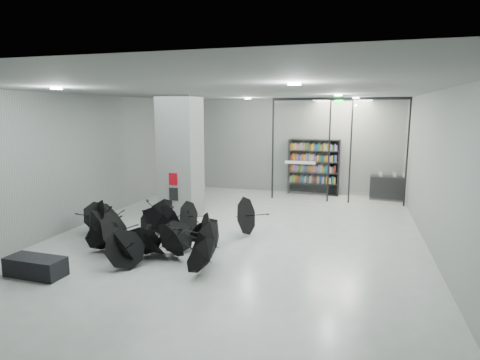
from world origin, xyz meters
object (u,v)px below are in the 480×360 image
(bookshelf, at_px, (314,167))
(umbrella_cluster, at_px, (155,235))
(shop_counter, at_px, (391,188))
(column, at_px, (181,157))
(bench, at_px, (36,267))

(bookshelf, bearing_deg, umbrella_cluster, -111.35)
(bookshelf, distance_m, shop_counter, 3.17)
(column, distance_m, shop_counter, 8.46)
(bench, xyz_separation_m, shop_counter, (7.90, 10.07, 0.27))
(column, xyz_separation_m, bench, (-0.90, -5.57, -1.79))
(column, bearing_deg, shop_counter, 32.76)
(column, xyz_separation_m, umbrella_cluster, (0.67, -3.15, -1.70))
(bench, distance_m, shop_counter, 12.80)
(bench, distance_m, bookshelf, 11.42)
(shop_counter, height_order, umbrella_cluster, umbrella_cluster)
(column, height_order, bookshelf, column)
(bench, height_order, shop_counter, shop_counter)
(column, bearing_deg, umbrella_cluster, -78.06)
(bookshelf, xyz_separation_m, shop_counter, (3.08, -0.25, -0.70))
(shop_counter, relative_size, umbrella_cluster, 0.29)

